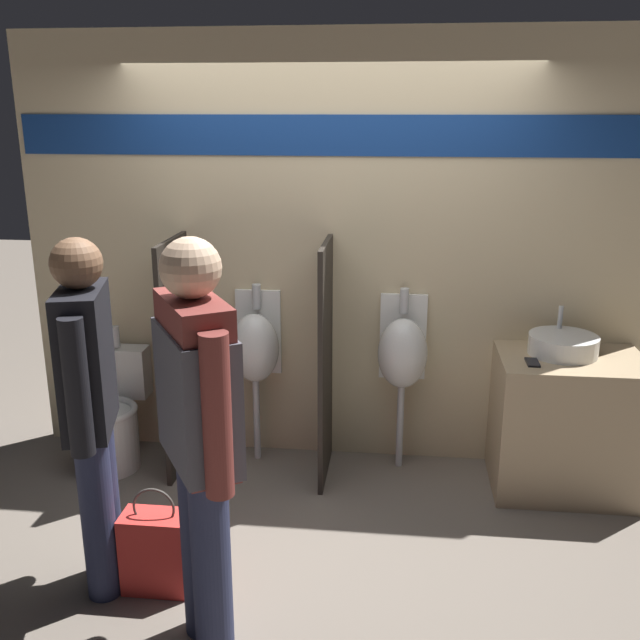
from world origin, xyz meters
The scene contains 13 objects.
ground_plane centered at (0.00, 0.00, 0.00)m, with size 16.00×16.00×0.00m, color #70665B.
display_wall centered at (0.00, 0.60, 1.36)m, with size 3.91×0.07×2.70m.
sink_counter centered at (1.48, 0.27, 0.42)m, with size 0.84×0.61×0.84m.
sink_basin centered at (1.43, 0.33, 0.90)m, with size 0.40×0.40×0.26m.
cell_phone centered at (1.23, 0.14, 0.85)m, with size 0.07×0.14×0.01m.
divider_near_counter centered at (-0.92, 0.28, 0.75)m, with size 0.03×0.58×1.49m.
divider_mid centered at (0.02, 0.28, 0.75)m, with size 0.03×0.58×1.49m.
urinal_near_counter centered at (-0.45, 0.44, 0.77)m, with size 0.31×0.28×1.17m.
urinal_far centered at (0.49, 0.44, 0.77)m, with size 0.31×0.28×1.17m.
toilet centered at (-1.38, 0.25, 0.29)m, with size 0.42×0.58×0.87m.
person_in_vest centered at (-0.32, -1.28, 1.04)m, with size 0.44×0.55×1.79m.
person_with_lanyard centered at (-0.93, -0.94, 0.95)m, with size 0.30×0.58×1.72m.
shopping_bag centered at (-0.66, -0.95, 0.20)m, with size 0.32×0.18×0.54m.
Camera 1 is at (0.45, -3.80, 2.24)m, focal length 40.00 mm.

